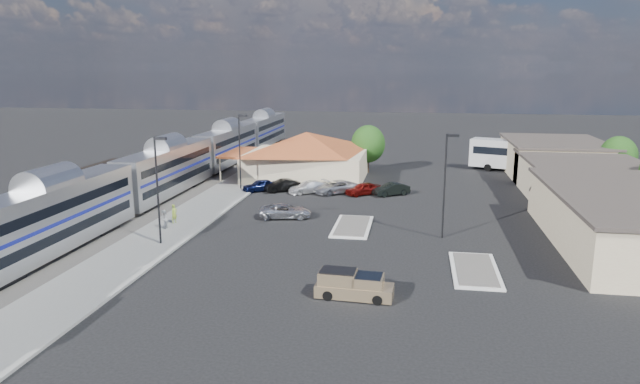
% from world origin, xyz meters
% --- Properties ---
extents(ground, '(280.00, 280.00, 0.00)m').
position_xyz_m(ground, '(0.00, 0.00, 0.00)').
color(ground, black).
rests_on(ground, ground).
extents(railbed, '(16.00, 100.00, 0.12)m').
position_xyz_m(railbed, '(-21.00, 8.00, 0.06)').
color(railbed, '#4C4944').
rests_on(railbed, ground).
extents(platform, '(5.50, 92.00, 0.18)m').
position_xyz_m(platform, '(-12.00, 6.00, 0.09)').
color(platform, gray).
rests_on(platform, ground).
extents(passenger_train, '(3.00, 104.00, 5.55)m').
position_xyz_m(passenger_train, '(-18.00, 11.25, 2.87)').
color(passenger_train, silver).
rests_on(passenger_train, ground).
extents(freight_cars, '(2.80, 46.00, 4.00)m').
position_xyz_m(freight_cars, '(-24.00, 5.66, 1.93)').
color(freight_cars, black).
rests_on(freight_cars, ground).
extents(station_depot, '(18.35, 12.24, 6.20)m').
position_xyz_m(station_depot, '(-4.56, 24.00, 3.13)').
color(station_depot, '#BFB18C').
rests_on(station_depot, ground).
extents(buildings_east, '(14.40, 51.40, 4.80)m').
position_xyz_m(buildings_east, '(28.00, 14.28, 2.27)').
color(buildings_east, '#C6B28C').
rests_on(buildings_east, ground).
extents(traffic_island_south, '(3.30, 7.50, 0.21)m').
position_xyz_m(traffic_island_south, '(4.00, 2.00, 0.10)').
color(traffic_island_south, silver).
rests_on(traffic_island_south, ground).
extents(traffic_island_north, '(3.30, 7.50, 0.21)m').
position_xyz_m(traffic_island_north, '(14.00, -8.00, 0.10)').
color(traffic_island_north, silver).
rests_on(traffic_island_north, ground).
extents(lamp_plat_s, '(1.08, 0.25, 9.00)m').
position_xyz_m(lamp_plat_s, '(-10.90, -6.00, 5.34)').
color(lamp_plat_s, black).
rests_on(lamp_plat_s, ground).
extents(lamp_plat_n, '(1.08, 0.25, 9.00)m').
position_xyz_m(lamp_plat_n, '(-10.90, 16.00, 5.34)').
color(lamp_plat_n, black).
rests_on(lamp_plat_n, ground).
extents(lamp_lot, '(1.08, 0.25, 9.00)m').
position_xyz_m(lamp_lot, '(12.10, 0.00, 5.34)').
color(lamp_lot, black).
rests_on(lamp_lot, ground).
extents(tree_east_c, '(4.41, 4.41, 6.21)m').
position_xyz_m(tree_east_c, '(34.00, 26.00, 3.76)').
color(tree_east_c, '#382314').
rests_on(tree_east_c, ground).
extents(tree_depot, '(4.71, 4.71, 6.63)m').
position_xyz_m(tree_depot, '(3.00, 30.00, 4.02)').
color(tree_depot, '#382314').
rests_on(tree_depot, ground).
extents(pickup_truck, '(4.99, 2.06, 1.69)m').
position_xyz_m(pickup_truck, '(5.95, -14.25, 0.80)').
color(pickup_truck, tan).
rests_on(pickup_truck, ground).
extents(suv, '(5.42, 3.28, 1.41)m').
position_xyz_m(suv, '(-2.82, 4.21, 0.70)').
color(suv, '#ABACB3').
rests_on(suv, ground).
extents(coach_bus, '(13.91, 7.56, 4.40)m').
position_xyz_m(coach_bus, '(24.00, 33.85, 2.54)').
color(coach_bus, white).
rests_on(coach_bus, ground).
extents(person_a, '(0.64, 0.76, 1.76)m').
position_xyz_m(person_a, '(-12.47, 0.15, 1.06)').
color(person_a, '#ACCB3F').
rests_on(person_a, platform).
extents(person_b, '(0.75, 0.91, 1.73)m').
position_xyz_m(person_b, '(-12.57, -1.86, 1.04)').
color(person_b, silver).
rests_on(person_b, platform).
extents(parked_car_a, '(4.39, 3.76, 1.42)m').
position_xyz_m(parked_car_a, '(-8.50, 15.70, 0.71)').
color(parked_car_a, '#0B133B').
rests_on(parked_car_a, ground).
extents(parked_car_b, '(4.45, 3.74, 1.44)m').
position_xyz_m(parked_car_b, '(-5.91, 16.00, 0.72)').
color(parked_car_b, black).
rests_on(parked_car_b, ground).
extents(parked_car_c, '(5.08, 4.48, 1.41)m').
position_xyz_m(parked_car_c, '(-2.71, 15.70, 0.71)').
color(parked_car_c, white).
rests_on(parked_car_c, ground).
extents(parked_car_d, '(5.78, 5.25, 1.50)m').
position_xyz_m(parked_car_d, '(0.49, 16.00, 0.75)').
color(parked_car_d, gray).
rests_on(parked_car_d, ground).
extents(parked_car_e, '(4.42, 3.94, 1.45)m').
position_xyz_m(parked_car_e, '(3.69, 15.70, 0.72)').
color(parked_car_e, maroon).
rests_on(parked_car_e, ground).
extents(parked_car_f, '(4.42, 3.67, 1.42)m').
position_xyz_m(parked_car_f, '(6.89, 16.00, 0.71)').
color(parked_car_f, black).
rests_on(parked_car_f, ground).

